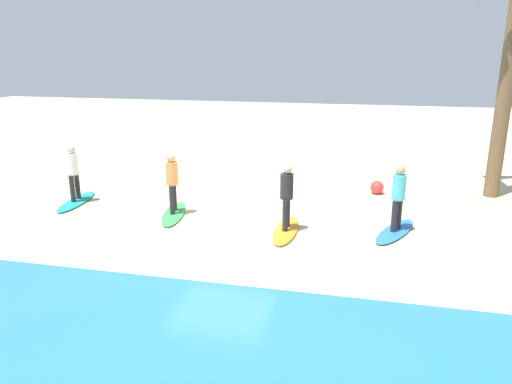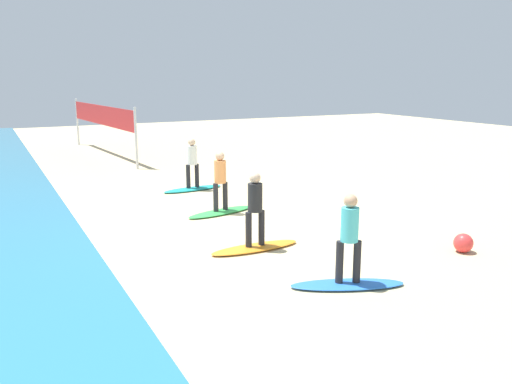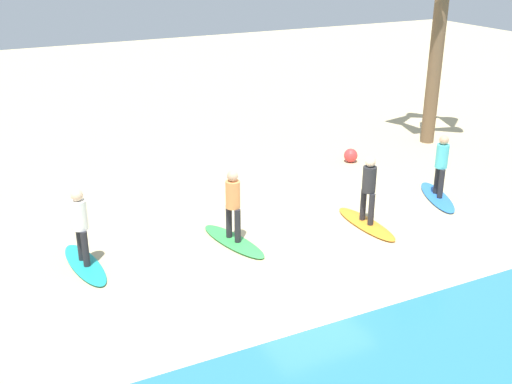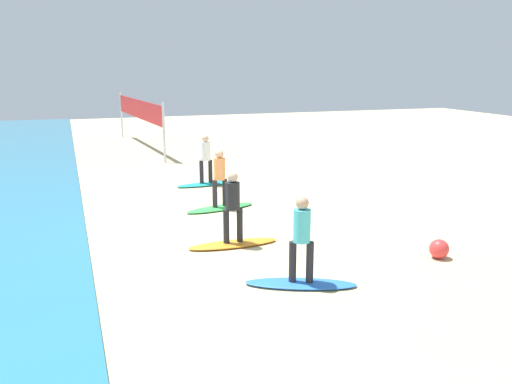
% 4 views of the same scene
% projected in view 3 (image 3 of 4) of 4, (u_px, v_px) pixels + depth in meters
% --- Properties ---
extents(ground_plane, '(60.00, 60.00, 0.00)m').
position_uv_depth(ground_plane, '(309.00, 242.00, 14.16)').
color(ground_plane, '#CCB789').
extents(surfboard_blue, '(1.32, 2.15, 0.09)m').
position_uv_depth(surfboard_blue, '(437.00, 197.00, 16.47)').
color(surfboard_blue, blue).
rests_on(surfboard_blue, ground).
extents(surfer_blue, '(0.32, 0.44, 1.64)m').
position_uv_depth(surfer_blue, '(441.00, 161.00, 16.09)').
color(surfer_blue, '#232328').
rests_on(surfer_blue, surfboard_blue).
extents(surfboard_orange, '(0.59, 2.11, 0.09)m').
position_uv_depth(surfboard_orange, '(366.00, 224.00, 14.94)').
color(surfboard_orange, orange).
rests_on(surfboard_orange, ground).
extents(surfer_orange, '(0.32, 0.46, 1.64)m').
position_uv_depth(surfer_orange, '(369.00, 185.00, 14.57)').
color(surfer_orange, '#232328').
rests_on(surfer_orange, surfboard_orange).
extents(surfboard_green, '(1.00, 2.17, 0.09)m').
position_uv_depth(surfboard_green, '(234.00, 241.00, 14.10)').
color(surfboard_green, green).
rests_on(surfboard_green, ground).
extents(surfer_green, '(0.32, 0.45, 1.64)m').
position_uv_depth(surfer_green, '(233.00, 201.00, 13.72)').
color(surfer_green, '#232328').
rests_on(surfer_green, surfboard_green).
extents(surfboard_teal, '(0.78, 2.15, 0.09)m').
position_uv_depth(surfboard_teal, '(85.00, 264.00, 13.10)').
color(surfboard_teal, teal).
rests_on(surfboard_teal, ground).
extents(surfer_teal, '(0.32, 0.46, 1.64)m').
position_uv_depth(surfer_teal, '(80.00, 221.00, 12.73)').
color(surfer_teal, '#232328').
rests_on(surfer_teal, surfboard_teal).
extents(beach_ball, '(0.42, 0.42, 0.42)m').
position_uv_depth(beach_ball, '(351.00, 155.00, 19.05)').
color(beach_ball, '#E53838').
rests_on(beach_ball, ground).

